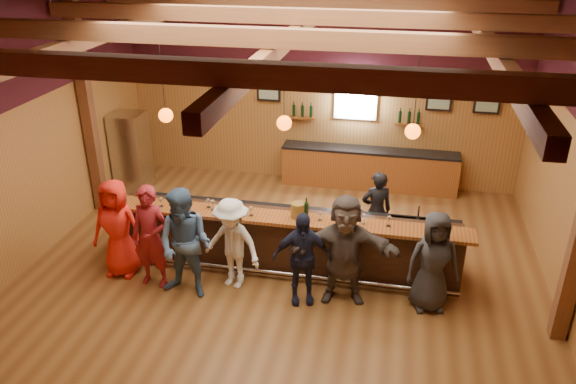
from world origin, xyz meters
name	(u,v)px	position (x,y,z in m)	size (l,w,h in m)	color
room	(285,90)	(0.00, 0.06, 3.21)	(9.04, 9.00, 4.52)	brown
bar_counter	(287,238)	(0.02, 0.15, 0.52)	(6.30, 1.07, 1.11)	black
back_bar_cabinet	(369,169)	(1.20, 3.72, 0.48)	(4.00, 0.52, 0.95)	brown
window	(356,98)	(0.80, 3.95, 2.05)	(0.95, 0.09, 0.95)	silver
framed_pictures	(395,98)	(1.67, 3.94, 2.10)	(5.35, 0.05, 0.45)	black
wine_shelves	(355,118)	(0.80, 3.88, 1.62)	(3.00, 0.18, 0.30)	brown
pendant_lights	(284,123)	(0.00, 0.00, 2.71)	(4.24, 0.24, 1.37)	black
stainless_fridge	(131,152)	(-4.10, 2.60, 0.90)	(0.70, 0.70, 1.80)	silver
customer_orange	(118,228)	(-2.75, -0.72, 0.88)	(0.86, 0.56, 1.76)	red
customer_redvest	(151,237)	(-2.06, -0.92, 0.90)	(0.66, 0.43, 1.80)	maroon
customer_denim	(185,244)	(-1.39, -1.09, 0.94)	(0.92, 0.71, 1.89)	#446388
customer_white	(232,244)	(-0.73, -0.71, 0.81)	(1.04, 0.60, 1.61)	silver
customer_navy	(302,258)	(0.46, -0.90, 0.80)	(0.93, 0.39, 1.59)	#1A1D35
customer_brown	(345,249)	(1.12, -0.72, 0.93)	(1.72, 0.55, 1.86)	#4D433E
customer_dark	(433,262)	(2.49, -0.66, 0.84)	(0.82, 0.53, 1.68)	#27272A
bartender	(376,211)	(1.52, 1.00, 0.78)	(0.57, 0.37, 1.56)	black
ice_bucket	(298,210)	(0.26, -0.13, 1.24)	(0.24, 0.24, 0.26)	brown
bottle_a	(306,210)	(0.39, -0.12, 1.25)	(0.08, 0.08, 0.36)	black
bottle_b	(343,210)	(1.00, -0.02, 1.26)	(0.08, 0.08, 0.38)	black
glass_a	(142,199)	(-2.48, -0.26, 1.24)	(0.08, 0.08, 0.19)	silver
glass_b	(161,200)	(-2.15, -0.22, 1.24)	(0.08, 0.08, 0.18)	silver
glass_c	(208,201)	(-1.33, -0.09, 1.23)	(0.08, 0.08, 0.17)	silver
glass_d	(213,202)	(-1.23, -0.16, 1.25)	(0.08, 0.08, 0.19)	silver
glass_e	(251,209)	(-0.53, -0.24, 1.24)	(0.08, 0.08, 0.18)	silver
glass_f	(320,214)	(0.64, -0.17, 1.23)	(0.08, 0.08, 0.17)	silver
glass_g	(364,216)	(1.36, -0.14, 1.24)	(0.08, 0.08, 0.19)	silver
glass_h	(389,219)	(1.76, -0.14, 1.25)	(0.08, 0.08, 0.19)	silver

